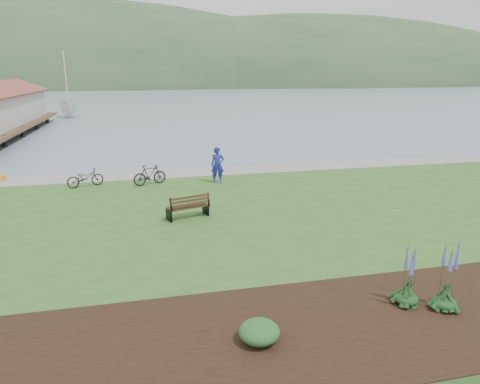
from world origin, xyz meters
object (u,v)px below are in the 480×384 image
Objects in this scene: sailboat at (70,117)px; person at (218,162)px; bicycle_a at (85,178)px; park_bench at (189,206)px.

person is at bearing -80.99° from sailboat.
person is 6.97m from bicycle_a.
person is at bearing 51.75° from park_bench.
park_bench is 49.51m from sailboat.
park_bench reaches higher than bicycle_a.
person reaches higher than park_bench.
sailboat is at bearing 112.36° from person.
bicycle_a is at bearing -89.58° from sailboat.
sailboat reaches higher than bicycle_a.
park_bench is 0.06× the size of sailboat.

